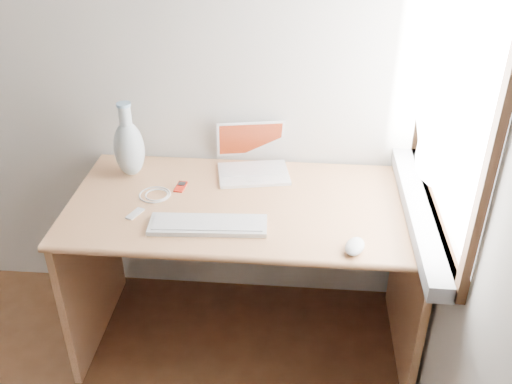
# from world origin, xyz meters

# --- Properties ---
(back_wall) EXTENTS (3.50, 0.04, 2.60)m
(back_wall) POSITION_xyz_m (0.00, 1.75, 1.30)
(back_wall) COLOR silver
(back_wall) RESTS_ON floor
(window) EXTENTS (0.11, 0.99, 1.10)m
(window) POSITION_xyz_m (1.72, 1.30, 1.28)
(window) COLOR white
(window) RESTS_ON right_wall
(desk) EXTENTS (1.40, 0.70, 0.74)m
(desk) POSITION_xyz_m (1.03, 1.46, 0.53)
(desk) COLOR tan
(desk) RESTS_ON floor
(laptop) EXTENTS (0.33, 0.30, 0.20)m
(laptop) POSITION_xyz_m (1.04, 1.64, 0.79)
(laptop) COLOR white
(laptop) RESTS_ON desk
(external_keyboard) EXTENTS (0.44, 0.16, 0.02)m
(external_keyboard) POSITION_xyz_m (0.91, 1.19, 0.75)
(external_keyboard) COLOR silver
(external_keyboard) RESTS_ON desk
(mouse) EXTENTS (0.10, 0.12, 0.04)m
(mouse) POSITION_xyz_m (1.44, 1.09, 0.76)
(mouse) COLOR white
(mouse) RESTS_ON desk
(ipod) EXTENTS (0.05, 0.09, 0.01)m
(ipod) POSITION_xyz_m (0.75, 1.47, 0.74)
(ipod) COLOR #B71A0C
(ipod) RESTS_ON desk
(cable_coil) EXTENTS (0.16, 0.16, 0.01)m
(cable_coil) POSITION_xyz_m (0.66, 1.40, 0.74)
(cable_coil) COLOR silver
(cable_coil) RESTS_ON desk
(remote) EXTENTS (0.06, 0.09, 0.01)m
(remote) POSITION_xyz_m (0.62, 1.25, 0.74)
(remote) COLOR silver
(remote) RESTS_ON desk
(vase) EXTENTS (0.13, 0.13, 0.33)m
(vase) POSITION_xyz_m (0.52, 1.56, 0.87)
(vase) COLOR silver
(vase) RESTS_ON desk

